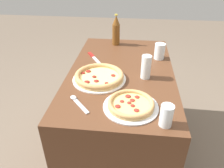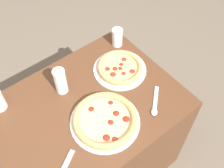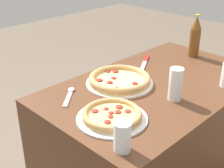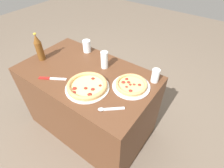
{
  "view_description": "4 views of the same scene",
  "coord_description": "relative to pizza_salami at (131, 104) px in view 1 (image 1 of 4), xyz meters",
  "views": [
    {
      "loc": [
        1.3,
        0.08,
        1.43
      ],
      "look_at": [
        0.25,
        -0.04,
        0.77
      ],
      "focal_mm": 35.0,
      "sensor_mm": 36.0,
      "label": 1
    },
    {
      "loc": [
        -0.25,
        -0.67,
        1.9
      ],
      "look_at": [
        0.26,
        -0.02,
        0.82
      ],
      "focal_mm": 45.0,
      "sensor_mm": 36.0,
      "label": 2
    },
    {
      "loc": [
        1.16,
        0.83,
        1.4
      ],
      "look_at": [
        0.27,
        -0.05,
        0.8
      ],
      "focal_mm": 50.0,
      "sensor_mm": 36.0,
      "label": 3
    },
    {
      "loc": [
        0.86,
        -0.81,
        1.64
      ],
      "look_at": [
        0.3,
        -0.04,
        0.79
      ],
      "focal_mm": 28.0,
      "sensor_mm": 36.0,
      "label": 4
    }
  ],
  "objects": [
    {
      "name": "pizza_salami",
      "position": [
        0.0,
        0.0,
        0.0
      ],
      "size": [
        0.29,
        0.29,
        0.04
      ],
      "color": "silver",
      "rests_on": "table"
    },
    {
      "name": "glass_mango_juice",
      "position": [
        -0.62,
        0.19,
        0.03
      ],
      "size": [
        0.08,
        0.08,
        0.12
      ],
      "color": "white",
      "rests_on": "table"
    },
    {
      "name": "beer_bottle",
      "position": [
        -0.86,
        -0.16,
        0.1
      ],
      "size": [
        0.06,
        0.06,
        0.26
      ],
      "color": "brown",
      "rests_on": "table"
    },
    {
      "name": "ground_plane",
      "position": [
        -0.4,
        -0.08,
        -0.75
      ],
      "size": [
        8.0,
        8.0,
        0.0
      ],
      "primitive_type": "plane",
      "color": "#6B5B4C"
    },
    {
      "name": "spoon",
      "position": [
        -0.01,
        -0.29,
        -0.01
      ],
      "size": [
        0.15,
        0.14,
        0.01
      ],
      "color": "silver",
      "rests_on": "table"
    },
    {
      "name": "table",
      "position": [
        -0.4,
        -0.08,
        -0.38
      ],
      "size": [
        1.18,
        0.7,
        0.73
      ],
      "color": "#56331E",
      "rests_on": "ground_plane"
    },
    {
      "name": "pizza_margherita",
      "position": [
        -0.26,
        -0.21,
        0.0
      ],
      "size": [
        0.33,
        0.33,
        0.05
      ],
      "color": "white",
      "rests_on": "table"
    },
    {
      "name": "glass_orange_juice",
      "position": [
        -0.32,
        0.08,
        0.05
      ],
      "size": [
        0.06,
        0.06,
        0.15
      ],
      "color": "white",
      "rests_on": "table"
    },
    {
      "name": "knife",
      "position": [
        -0.57,
        -0.3,
        -0.01
      ],
      "size": [
        0.21,
        0.14,
        0.01
      ],
      "color": "maroon",
      "rests_on": "table"
    },
    {
      "name": "glass_water",
      "position": [
        0.12,
        0.16,
        0.03
      ],
      "size": [
        0.06,
        0.06,
        0.11
      ],
      "color": "white",
      "rests_on": "table"
    }
  ]
}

